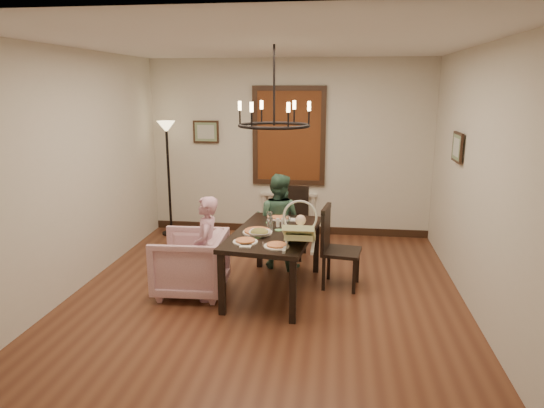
% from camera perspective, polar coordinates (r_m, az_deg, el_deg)
% --- Properties ---
extents(room_shell, '(4.51, 5.00, 2.81)m').
position_cam_1_polar(room_shell, '(5.71, -0.16, 3.92)').
color(room_shell, brown).
rests_on(room_shell, ground).
extents(dining_table, '(1.06, 1.67, 0.74)m').
position_cam_1_polar(dining_table, '(5.63, 0.23, -4.07)').
color(dining_table, black).
rests_on(dining_table, room_shell).
extents(chair_far, '(0.49, 0.49, 1.00)m').
position_cam_1_polar(chair_far, '(6.83, 2.17, -2.18)').
color(chair_far, black).
rests_on(chair_far, room_shell).
extents(chair_right, '(0.50, 0.50, 1.00)m').
position_cam_1_polar(chair_right, '(5.87, 8.20, -5.04)').
color(chair_right, black).
rests_on(chair_right, room_shell).
extents(armchair, '(0.84, 0.82, 0.73)m').
position_cam_1_polar(armchair, '(5.75, -9.57, -6.89)').
color(armchair, beige).
rests_on(armchair, room_shell).
extents(elderly_woman, '(0.29, 0.39, 0.99)m').
position_cam_1_polar(elderly_woman, '(5.53, -7.66, -6.23)').
color(elderly_woman, '#C78CA2').
rests_on(elderly_woman, room_shell).
extents(seated_man, '(0.60, 0.52, 1.05)m').
position_cam_1_polar(seated_man, '(6.43, 0.71, -2.95)').
color(seated_man, '#385F4A').
rests_on(seated_man, room_shell).
extents(baby_bouncer, '(0.39, 0.52, 0.34)m').
position_cam_1_polar(baby_bouncer, '(5.02, 3.26, -3.24)').
color(baby_bouncer, '#E1F0A5').
rests_on(baby_bouncer, dining_table).
extents(salad_bowl, '(0.29, 0.29, 0.07)m').
position_cam_1_polar(salad_bowl, '(5.42, -1.48, -3.44)').
color(salad_bowl, white).
rests_on(salad_bowl, dining_table).
extents(pizza_platter, '(0.34, 0.34, 0.04)m').
position_cam_1_polar(pizza_platter, '(5.53, -1.72, -3.27)').
color(pizza_platter, tan).
rests_on(pizza_platter, dining_table).
extents(drinking_glass, '(0.07, 0.07, 0.14)m').
position_cam_1_polar(drinking_glass, '(5.64, -0.24, -2.39)').
color(drinking_glass, silver).
rests_on(drinking_glass, dining_table).
extents(window_blinds, '(1.00, 0.03, 1.40)m').
position_cam_1_polar(window_blinds, '(7.74, 2.00, 7.98)').
color(window_blinds, '#603413').
rests_on(window_blinds, room_shell).
extents(radiator, '(0.92, 0.12, 0.62)m').
position_cam_1_polar(radiator, '(7.98, 1.94, -0.97)').
color(radiator, silver).
rests_on(radiator, room_shell).
extents(picture_back, '(0.42, 0.03, 0.36)m').
position_cam_1_polar(picture_back, '(7.99, -7.77, 8.41)').
color(picture_back, black).
rests_on(picture_back, room_shell).
extents(picture_right, '(0.03, 0.42, 0.36)m').
position_cam_1_polar(picture_right, '(6.31, 20.98, 6.25)').
color(picture_right, black).
rests_on(picture_right, room_shell).
extents(floor_lamp, '(0.30, 0.30, 1.80)m').
position_cam_1_polar(floor_lamp, '(7.96, -12.03, 2.76)').
color(floor_lamp, black).
rests_on(floor_lamp, room_shell).
extents(chandelier, '(0.80, 0.80, 0.04)m').
position_cam_1_polar(chandelier, '(5.37, 0.24, 9.23)').
color(chandelier, black).
rests_on(chandelier, room_shell).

